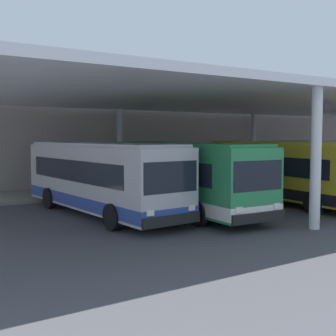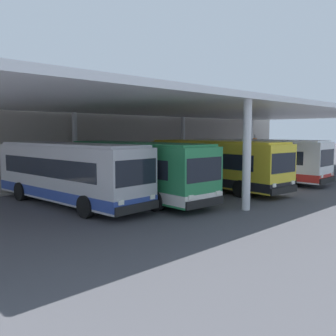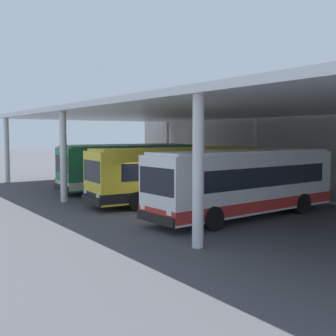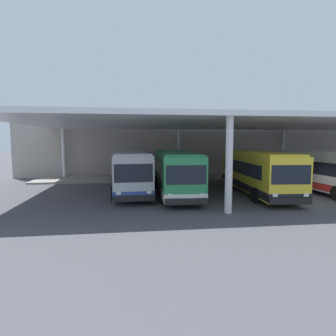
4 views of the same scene
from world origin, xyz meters
name	(u,v)px [view 3 (image 3 of 4)]	position (x,y,z in m)	size (l,w,h in m)	color
ground_plane	(159,213)	(0.00, 0.00, 0.00)	(200.00, 200.00, 0.00)	#47474C
platform_kerb	(307,193)	(0.00, 11.75, 0.09)	(42.00, 4.50, 0.18)	gray
canopy_shelter	(239,110)	(0.00, 5.50, 5.31)	(40.00, 17.00, 5.55)	silver
bus_nearest_bay	(126,164)	(-11.62, 4.68, 1.66)	(3.18, 10.67, 3.17)	#B7B7BC
bus_second_bay	(134,167)	(-8.18, 3.43, 1.66)	(2.99, 10.61, 3.17)	#28844C
bus_middle_bay	(178,174)	(-2.09, 2.75, 1.66)	(3.30, 10.69, 3.17)	yellow
bus_far_bay	(245,182)	(3.15, 2.83, 1.66)	(3.03, 10.63, 3.17)	white
bench_waiting	(222,175)	(-8.29, 11.82, 0.66)	(1.80, 0.45, 0.92)	#4C515B
trash_bin	(196,172)	(-11.25, 11.42, 0.68)	(0.52, 0.52, 0.98)	#33383D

